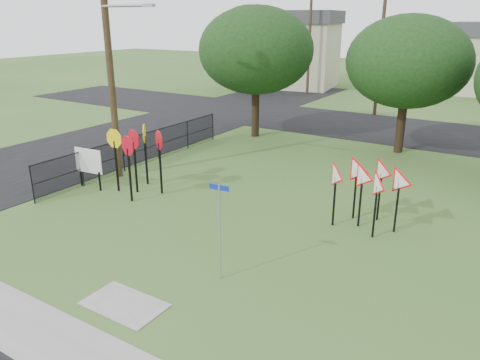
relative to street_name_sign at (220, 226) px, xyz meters
name	(u,v)px	position (x,y,z in m)	size (l,w,h in m)	color
ground	(186,263)	(-1.28, 0.15, -1.55)	(140.00, 140.00, 0.00)	#345A21
sidewalk	(62,346)	(-1.28, -4.05, -1.54)	(30.00, 1.60, 0.02)	gray
street_left	(132,136)	(-13.28, 10.15, -1.54)	(8.00, 50.00, 0.02)	black
street_far	(386,129)	(-1.28, 20.15, -1.54)	(60.00, 8.00, 0.02)	black
curb_pad	(124,304)	(-1.28, -2.25, -1.54)	(2.00, 1.20, 0.02)	gray
street_name_sign	(220,226)	(0.00, 0.00, 0.00)	(0.55, 0.09, 2.66)	#9CA0A5
stop_sign_cluster	(136,146)	(-6.43, 3.65, 0.34)	(2.39, 2.18, 2.56)	black
yield_sign_cluster	(369,179)	(2.18, 5.29, 0.10)	(2.70, 2.07, 2.23)	black
info_board	(88,162)	(-8.43, 2.93, -0.45)	(1.33, 0.17, 1.66)	black
utility_pole_main	(110,54)	(-8.52, 4.64, 3.67)	(3.55, 0.33, 10.00)	#42321E
far_pole_a	(381,48)	(-3.28, 24.15, 3.05)	(1.40, 0.24, 9.00)	#42321E
far_pole_c	(309,41)	(-11.28, 30.15, 3.05)	(1.40, 0.24, 9.00)	#42321E
fence_run	(141,149)	(-8.88, 6.40, -0.76)	(0.05, 11.55, 1.50)	black
house_left	(289,49)	(-15.28, 34.15, 2.11)	(10.58, 8.88, 7.20)	#BFBC99
tree_near_left	(256,50)	(-7.28, 14.15, 3.31)	(6.40, 6.40, 7.27)	black
tree_near_mid	(408,62)	(0.72, 15.15, 3.00)	(6.00, 6.00, 6.80)	black
tree_far_left	(251,33)	(-17.28, 30.15, 3.63)	(6.80, 6.80, 7.73)	black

